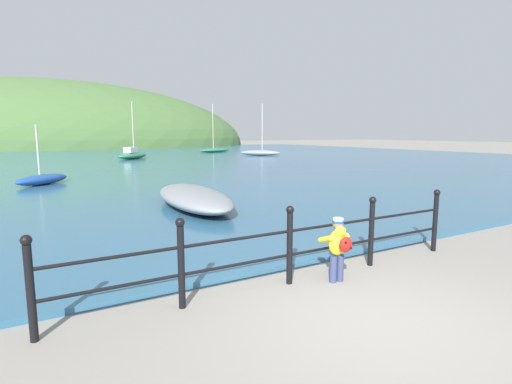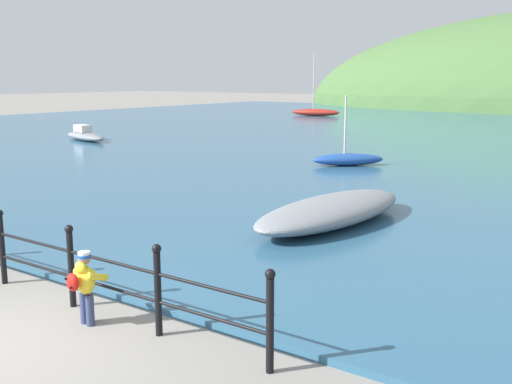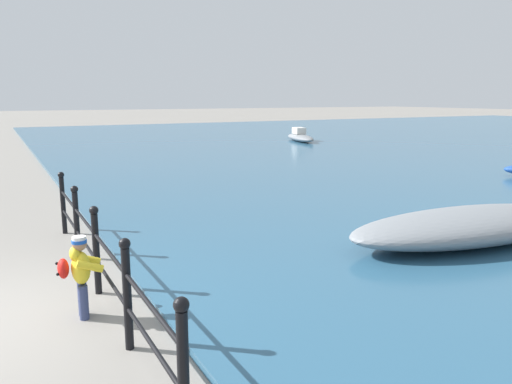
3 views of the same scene
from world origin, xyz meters
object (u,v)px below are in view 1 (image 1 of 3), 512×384
object	(u,v)px
child_in_coat	(338,244)
boat_red_dinghy	(194,197)
boat_twin_mast	(260,153)
boat_white_sailboat	(42,179)
boat_green_fishing	(132,155)
boat_nearest_quay	(215,150)

from	to	relation	value
child_in_coat	boat_red_dinghy	size ratio (longest dim) A/B	0.20
boat_twin_mast	boat_white_sailboat	size ratio (longest dim) A/B	1.95
child_in_coat	boat_green_fishing	bearing A→B (deg)	82.72
boat_white_sailboat	child_in_coat	bearing A→B (deg)	-76.67
boat_white_sailboat	boat_red_dinghy	bearing A→B (deg)	-65.63
boat_white_sailboat	boat_nearest_quay	distance (m)	29.16
child_in_coat	boat_green_fishing	xyz separation A→B (m)	(3.83, 30.00, -0.17)
boat_green_fishing	child_in_coat	bearing A→B (deg)	-97.28
boat_twin_mast	boat_green_fishing	bearing A→B (deg)	174.40
boat_green_fishing	boat_twin_mast	size ratio (longest dim) A/B	0.97
child_in_coat	boat_nearest_quay	bearing A→B (deg)	68.50
boat_red_dinghy	child_in_coat	bearing A→B (deg)	-91.74
boat_green_fishing	boat_white_sailboat	world-z (taller)	boat_green_fishing
child_in_coat	boat_green_fishing	size ratio (longest dim) A/B	0.21
boat_red_dinghy	boat_nearest_quay	xyz separation A→B (m)	(14.53, 30.87, -0.04)
child_in_coat	boat_red_dinghy	world-z (taller)	child_in_coat
boat_green_fishing	boat_red_dinghy	distance (m)	23.74
child_in_coat	boat_white_sailboat	distance (m)	15.03
boat_white_sailboat	boat_green_fishing	bearing A→B (deg)	64.62
boat_green_fishing	boat_twin_mast	distance (m)	11.91
boat_red_dinghy	boat_white_sailboat	world-z (taller)	boat_white_sailboat
child_in_coat	boat_nearest_quay	xyz separation A→B (m)	(14.73, 37.40, -0.26)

